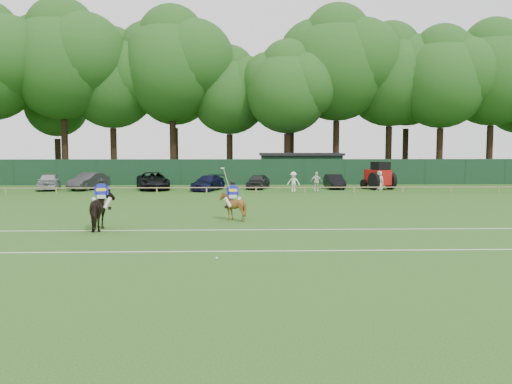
{
  "coord_description": "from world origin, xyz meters",
  "views": [
    {
      "loc": [
        -0.45,
        -25.65,
        3.92
      ],
      "look_at": [
        0.5,
        3.0,
        1.4
      ],
      "focal_mm": 38.0,
      "sensor_mm": 36.0,
      "label": 1
    }
  ],
  "objects_px": {
    "sedan_silver": "(49,181)",
    "tractor": "(379,176)",
    "hatch_grey": "(258,181)",
    "estate_black": "(334,182)",
    "sedan_navy": "(208,183)",
    "spectator_left": "(293,182)",
    "suv_black": "(153,181)",
    "polo_ball": "(217,258)",
    "horse_chestnut": "(233,206)",
    "spectator_right": "(379,181)",
    "utility_shed": "(301,168)",
    "spectator_mid": "(316,182)",
    "horse_dark": "(102,210)",
    "sedan_grey": "(89,181)"
  },
  "relations": [
    {
      "from": "sedan_grey",
      "to": "polo_ball",
      "type": "height_order",
      "value": "sedan_grey"
    },
    {
      "from": "hatch_grey",
      "to": "utility_shed",
      "type": "distance_m",
      "value": 9.06
    },
    {
      "from": "tractor",
      "to": "hatch_grey",
      "type": "bearing_deg",
      "value": 155.41
    },
    {
      "from": "utility_shed",
      "to": "sedan_grey",
      "type": "bearing_deg",
      "value": -157.0
    },
    {
      "from": "suv_black",
      "to": "sedan_navy",
      "type": "height_order",
      "value": "suv_black"
    },
    {
      "from": "spectator_left",
      "to": "hatch_grey",
      "type": "bearing_deg",
      "value": 150.67
    },
    {
      "from": "horse_chestnut",
      "to": "utility_shed",
      "type": "height_order",
      "value": "utility_shed"
    },
    {
      "from": "hatch_grey",
      "to": "estate_black",
      "type": "xyz_separation_m",
      "value": [
        6.8,
        -0.07,
        -0.02
      ]
    },
    {
      "from": "hatch_grey",
      "to": "estate_black",
      "type": "bearing_deg",
      "value": 15.11
    },
    {
      "from": "sedan_navy",
      "to": "utility_shed",
      "type": "xyz_separation_m",
      "value": [
        9.02,
        9.26,
        0.89
      ]
    },
    {
      "from": "sedan_grey",
      "to": "utility_shed",
      "type": "height_order",
      "value": "utility_shed"
    },
    {
      "from": "spectator_mid",
      "to": "utility_shed",
      "type": "xyz_separation_m",
      "value": [
        -0.07,
        10.83,
        0.71
      ]
    },
    {
      "from": "suv_black",
      "to": "polo_ball",
      "type": "xyz_separation_m",
      "value": [
        6.71,
        -29.21,
        -0.71
      ]
    },
    {
      "from": "sedan_silver",
      "to": "suv_black",
      "type": "xyz_separation_m",
      "value": [
        8.94,
        0.16,
        0.02
      ]
    },
    {
      "from": "horse_dark",
      "to": "suv_black",
      "type": "bearing_deg",
      "value": -93.89
    },
    {
      "from": "sedan_silver",
      "to": "polo_ball",
      "type": "bearing_deg",
      "value": -74.41
    },
    {
      "from": "suv_black",
      "to": "sedan_navy",
      "type": "distance_m",
      "value": 5.0
    },
    {
      "from": "estate_black",
      "to": "utility_shed",
      "type": "xyz_separation_m",
      "value": [
        -2.13,
        7.79,
        0.91
      ]
    },
    {
      "from": "sedan_silver",
      "to": "tractor",
      "type": "bearing_deg",
      "value": -13.32
    },
    {
      "from": "spectator_mid",
      "to": "spectator_right",
      "type": "height_order",
      "value": "spectator_right"
    },
    {
      "from": "spectator_mid",
      "to": "tractor",
      "type": "distance_m",
      "value": 6.22
    },
    {
      "from": "sedan_navy",
      "to": "spectator_left",
      "type": "bearing_deg",
      "value": 7.74
    },
    {
      "from": "estate_black",
      "to": "spectator_right",
      "type": "xyz_separation_m",
      "value": [
        3.53,
        -1.97,
        0.21
      ]
    },
    {
      "from": "horse_chestnut",
      "to": "tractor",
      "type": "bearing_deg",
      "value": -134.47
    },
    {
      "from": "sedan_navy",
      "to": "utility_shed",
      "type": "bearing_deg",
      "value": 65.42
    },
    {
      "from": "suv_black",
      "to": "utility_shed",
      "type": "relative_size",
      "value": 0.65
    },
    {
      "from": "estate_black",
      "to": "tractor",
      "type": "bearing_deg",
      "value": -14.53
    },
    {
      "from": "sedan_navy",
      "to": "hatch_grey",
      "type": "distance_m",
      "value": 4.61
    },
    {
      "from": "sedan_silver",
      "to": "utility_shed",
      "type": "height_order",
      "value": "utility_shed"
    },
    {
      "from": "horse_chestnut",
      "to": "tractor",
      "type": "xyz_separation_m",
      "value": [
        12.63,
        19.19,
        0.41
      ]
    },
    {
      "from": "hatch_grey",
      "to": "utility_shed",
      "type": "xyz_separation_m",
      "value": [
        4.67,
        7.72,
        0.89
      ]
    },
    {
      "from": "utility_shed",
      "to": "estate_black",
      "type": "bearing_deg",
      "value": -74.7
    },
    {
      "from": "polo_ball",
      "to": "horse_dark",
      "type": "bearing_deg",
      "value": 129.78
    },
    {
      "from": "sedan_grey",
      "to": "spectator_right",
      "type": "height_order",
      "value": "spectator_right"
    },
    {
      "from": "hatch_grey",
      "to": "estate_black",
      "type": "distance_m",
      "value": 6.8
    },
    {
      "from": "sedan_navy",
      "to": "sedan_grey",
      "type": "bearing_deg",
      "value": -165.84
    },
    {
      "from": "suv_black",
      "to": "hatch_grey",
      "type": "distance_m",
      "value": 9.24
    },
    {
      "from": "tractor",
      "to": "polo_ball",
      "type": "bearing_deg",
      "value": -134.02
    },
    {
      "from": "sedan_grey",
      "to": "spectator_right",
      "type": "bearing_deg",
      "value": 15.03
    },
    {
      "from": "horse_chestnut",
      "to": "sedan_navy",
      "type": "distance_m",
      "value": 18.73
    },
    {
      "from": "tractor",
      "to": "sedan_silver",
      "type": "bearing_deg",
      "value": 159.86
    },
    {
      "from": "sedan_navy",
      "to": "spectator_right",
      "type": "height_order",
      "value": "spectator_right"
    },
    {
      "from": "polo_ball",
      "to": "hatch_grey",
      "type": "bearing_deg",
      "value": 85.15
    },
    {
      "from": "estate_black",
      "to": "utility_shed",
      "type": "distance_m",
      "value": 8.12
    },
    {
      "from": "horse_chestnut",
      "to": "spectator_left",
      "type": "distance_m",
      "value": 17.76
    },
    {
      "from": "horse_chestnut",
      "to": "spectator_right",
      "type": "height_order",
      "value": "spectator_right"
    },
    {
      "from": "polo_ball",
      "to": "tractor",
      "type": "bearing_deg",
      "value": 65.53
    },
    {
      "from": "polo_ball",
      "to": "utility_shed",
      "type": "relative_size",
      "value": 0.01
    },
    {
      "from": "suv_black",
      "to": "polo_ball",
      "type": "relative_size",
      "value": 60.44
    },
    {
      "from": "horse_chestnut",
      "to": "spectator_mid",
      "type": "bearing_deg",
      "value": -122.94
    }
  ]
}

